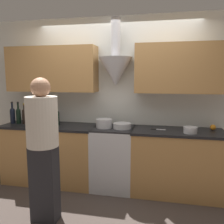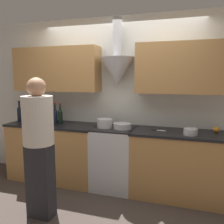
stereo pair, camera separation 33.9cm
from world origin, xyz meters
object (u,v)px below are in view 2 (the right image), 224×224
at_px(wine_bottle_6, 49,115).
at_px(mixing_bowl, 122,126).
at_px(wine_bottle_0, 20,113).
at_px(wine_bottle_2, 30,114).
at_px(wine_bottle_8, 60,116).
at_px(saucepan, 191,132).
at_px(wine_bottle_7, 55,115).
at_px(wine_bottle_4, 39,115).
at_px(wine_bottle_3, 35,114).
at_px(wine_bottle_5, 44,115).
at_px(orange_fruit, 216,129).
at_px(stove_range, 114,157).
at_px(person_foreground_left, 39,142).
at_px(stock_pot, 105,123).
at_px(wine_bottle_1, 25,114).

bearing_deg(wine_bottle_6, mixing_bowl, -1.30).
height_order(wine_bottle_0, wine_bottle_2, wine_bottle_0).
distance_m(wine_bottle_8, saucepan, 1.98).
bearing_deg(wine_bottle_7, wine_bottle_6, 178.43).
relative_size(wine_bottle_4, mixing_bowl, 1.26).
xyz_separation_m(wine_bottle_3, mixing_bowl, (1.50, -0.01, -0.10)).
bearing_deg(wine_bottle_0, wine_bottle_7, 0.15).
height_order(wine_bottle_5, orange_fruit, wine_bottle_5).
height_order(stove_range, wine_bottle_0, wine_bottle_0).
xyz_separation_m(wine_bottle_4, mixing_bowl, (1.41, 0.00, -0.09)).
bearing_deg(wine_bottle_2, wine_bottle_5, -2.54).
distance_m(wine_bottle_2, saucepan, 2.54).
xyz_separation_m(wine_bottle_4, wine_bottle_6, (0.17, 0.03, 0.01)).
distance_m(wine_bottle_6, saucepan, 2.19).
height_order(stove_range, wine_bottle_2, wine_bottle_2).
bearing_deg(stove_range, saucepan, -6.69).
distance_m(stove_range, wine_bottle_2, 1.58).
height_order(orange_fruit, person_foreground_left, person_foreground_left).
relative_size(wine_bottle_3, person_foreground_left, 0.21).
bearing_deg(wine_bottle_7, stock_pot, -1.69).
xyz_separation_m(wine_bottle_3, wine_bottle_8, (0.47, 0.02, -0.01)).
height_order(wine_bottle_1, wine_bottle_4, wine_bottle_1).
xyz_separation_m(wine_bottle_6, orange_fruit, (2.52, 0.13, -0.10)).
bearing_deg(stock_pot, mixing_bowl, 0.04).
distance_m(wine_bottle_4, person_foreground_left, 1.19).
relative_size(wine_bottle_8, mixing_bowl, 1.29).
distance_m(wine_bottle_2, wine_bottle_4, 0.19).
bearing_deg(wine_bottle_3, wine_bottle_0, 176.65).
xyz_separation_m(stove_range, mixing_bowl, (0.14, -0.03, 0.50)).
xyz_separation_m(wine_bottle_3, stock_pot, (1.23, -0.01, -0.08)).
bearing_deg(stock_pot, wine_bottle_6, 178.32).
relative_size(stove_range, stock_pot, 3.92).
bearing_deg(wine_bottle_1, wine_bottle_2, 2.40).
height_order(wine_bottle_6, mixing_bowl, wine_bottle_6).
xyz_separation_m(wine_bottle_0, wine_bottle_2, (0.22, -0.00, -0.01)).
relative_size(stove_range, wine_bottle_2, 2.80).
height_order(wine_bottle_3, person_foreground_left, person_foreground_left).
bearing_deg(wine_bottle_8, wine_bottle_0, -179.95).
distance_m(stock_pot, mixing_bowl, 0.27).
xyz_separation_m(stove_range, wine_bottle_3, (-1.37, -0.02, 0.61)).
relative_size(wine_bottle_0, orange_fruit, 4.45).
bearing_deg(wine_bottle_2, wine_bottle_7, 0.32).
height_order(wine_bottle_4, person_foreground_left, person_foreground_left).
distance_m(wine_bottle_0, orange_fruit, 3.10).
height_order(wine_bottle_1, wine_bottle_5, wine_bottle_1).
xyz_separation_m(wine_bottle_6, wine_bottle_7, (0.11, -0.00, -0.01)).
height_order(stove_range, mixing_bowl, mixing_bowl).
distance_m(stove_range, wine_bottle_5, 1.33).
height_order(wine_bottle_8, orange_fruit, wine_bottle_8).
height_order(wine_bottle_2, person_foreground_left, person_foreground_left).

